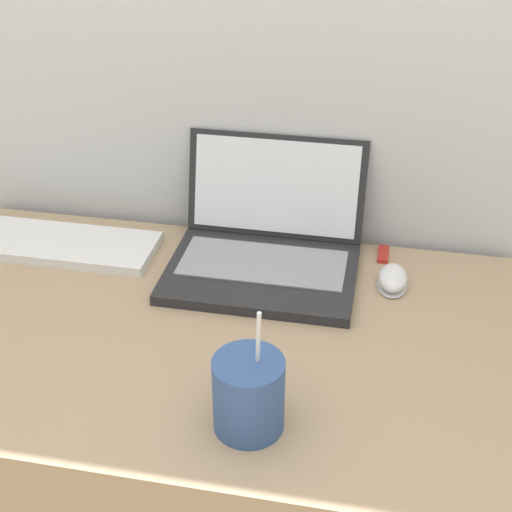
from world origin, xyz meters
TOP-DOWN VIEW (x-y plane):
  - desk at (0.00, 0.33)m, footprint 1.12×0.67m
  - laptop at (0.08, 0.55)m, footprint 0.35×0.31m
  - drink_cup at (0.13, 0.12)m, footprint 0.10×0.10m
  - computer_mouse at (0.32, 0.52)m, footprint 0.06×0.09m
  - external_keyboard at (-0.37, 0.53)m, footprint 0.44×0.14m
  - usb_stick at (0.30, 0.63)m, footprint 0.02×0.06m

SIDE VIEW (x-z plane):
  - desk at x=0.00m, z-range 0.00..0.71m
  - usb_stick at x=0.30m, z-range 0.71..0.71m
  - external_keyboard at x=-0.37m, z-range 0.71..0.73m
  - computer_mouse at x=0.32m, z-range 0.70..0.74m
  - laptop at x=0.08m, z-range 0.64..0.86m
  - drink_cup at x=0.13m, z-range 0.66..0.87m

